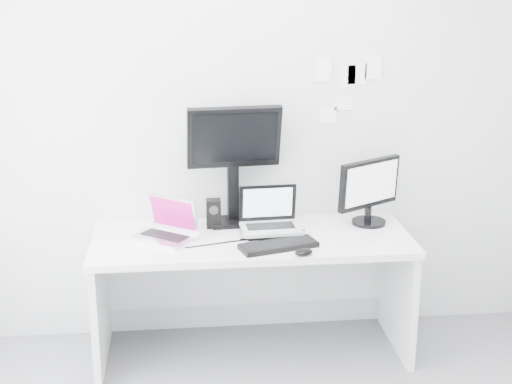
% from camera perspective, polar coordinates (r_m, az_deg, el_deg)
% --- Properties ---
extents(back_wall, '(3.60, 0.00, 3.60)m').
position_cam_1_polar(back_wall, '(4.35, -0.77, 5.81)').
color(back_wall, silver).
rests_on(back_wall, ground).
extents(desk, '(1.80, 0.70, 0.73)m').
position_cam_1_polar(desk, '(4.32, -0.29, -8.01)').
color(desk, white).
rests_on(desk, ground).
extents(macbook, '(0.41, 0.39, 0.25)m').
position_cam_1_polar(macbook, '(4.13, -7.22, -2.07)').
color(macbook, silver).
rests_on(macbook, desk).
extents(speaker, '(0.09, 0.09, 0.17)m').
position_cam_1_polar(speaker, '(4.32, -3.29, -1.66)').
color(speaker, black).
rests_on(speaker, desk).
extents(dell_laptop, '(0.35, 0.28, 0.28)m').
position_cam_1_polar(dell_laptop, '(4.17, 1.15, -1.52)').
color(dell_laptop, '#B6B9BD').
rests_on(dell_laptop, desk).
extents(rear_monitor, '(0.56, 0.24, 0.73)m').
position_cam_1_polar(rear_monitor, '(4.29, -1.74, 2.19)').
color(rear_monitor, black).
rests_on(rear_monitor, desk).
extents(samsung_monitor, '(0.48, 0.40, 0.41)m').
position_cam_1_polar(samsung_monitor, '(4.38, 8.80, 0.08)').
color(samsung_monitor, black).
rests_on(samsung_monitor, desk).
extents(keyboard, '(0.45, 0.26, 0.03)m').
position_cam_1_polar(keyboard, '(4.02, 1.75, -4.15)').
color(keyboard, black).
rests_on(keyboard, desk).
extents(mouse, '(0.12, 0.10, 0.03)m').
position_cam_1_polar(mouse, '(3.92, 3.70, -4.67)').
color(mouse, black).
rests_on(mouse, desk).
extents(wall_note_0, '(0.10, 0.00, 0.14)m').
position_cam_1_polar(wall_note_0, '(4.37, 5.19, 9.37)').
color(wall_note_0, white).
rests_on(wall_note_0, back_wall).
extents(wall_note_1, '(0.09, 0.00, 0.13)m').
position_cam_1_polar(wall_note_1, '(4.40, 7.11, 8.85)').
color(wall_note_1, white).
rests_on(wall_note_1, back_wall).
extents(wall_note_2, '(0.10, 0.00, 0.14)m').
position_cam_1_polar(wall_note_2, '(4.43, 9.05, 9.48)').
color(wall_note_2, white).
rests_on(wall_note_2, back_wall).
extents(wall_note_3, '(0.11, 0.00, 0.08)m').
position_cam_1_polar(wall_note_3, '(4.42, 6.78, 6.80)').
color(wall_note_3, white).
rests_on(wall_note_3, back_wall).
extents(wall_note_4, '(0.11, 0.00, 0.12)m').
position_cam_1_polar(wall_note_4, '(4.41, 7.81, 9.02)').
color(wall_note_4, white).
rests_on(wall_note_4, back_wall).
extents(wall_note_5, '(0.10, 0.00, 0.10)m').
position_cam_1_polar(wall_note_5, '(4.42, 5.60, 5.91)').
color(wall_note_5, white).
rests_on(wall_note_5, back_wall).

